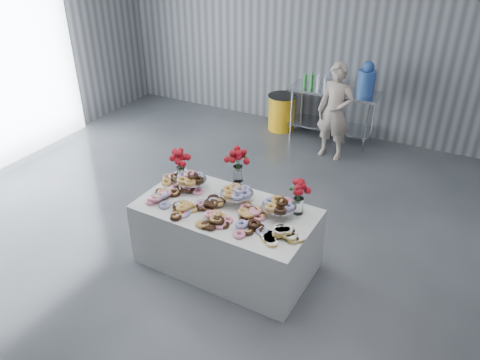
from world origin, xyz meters
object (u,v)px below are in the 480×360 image
object	(u,v)px
display_table	(226,237)
prep_table	(333,106)
person	(335,112)
water_jug	(367,80)
trash_barrel	(282,112)

from	to	relation	value
display_table	prep_table	bearing A→B (deg)	90.32
display_table	person	bearing A→B (deg)	86.44
prep_table	water_jug	bearing A→B (deg)	-0.00
prep_table	trash_barrel	world-z (taller)	prep_table
water_jug	trash_barrel	distance (m)	1.65
prep_table	person	world-z (taller)	person
person	trash_barrel	distance (m)	1.38
prep_table	water_jug	world-z (taller)	water_jug
display_table	trash_barrel	bearing A→B (deg)	104.25
water_jug	person	distance (m)	0.78
trash_barrel	person	bearing A→B (deg)	-28.50
water_jug	display_table	bearing A→B (deg)	-97.24
display_table	person	size ratio (longest dim) A/B	1.23
person	water_jug	bearing A→B (deg)	71.55
prep_table	water_jug	distance (m)	0.73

